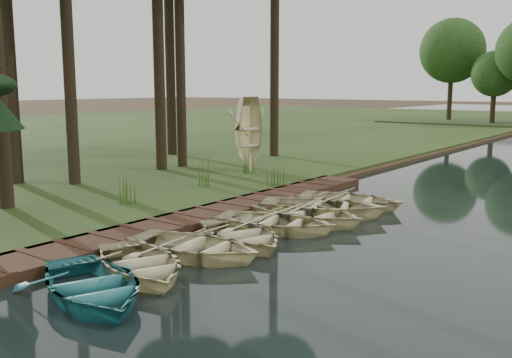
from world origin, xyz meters
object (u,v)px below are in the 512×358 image
Objects in this scene: rowboat_0 at (91,281)px; stored_rowboat at (249,163)px; rowboat_2 at (194,243)px; rowboat_1 at (140,260)px; boardwalk at (214,214)px.

stored_rowboat is (-6.84, 13.59, 0.23)m from rowboat_0.
rowboat_0 is at bearing 177.43° from rowboat_2.
rowboat_1 is at bearing -145.66° from stored_rowboat.
rowboat_0 is (2.69, -6.53, 0.26)m from boardwalk.
rowboat_1 is 1.01× the size of stored_rowboat.
boardwalk is 4.86× the size of stored_rowboat.
rowboat_0 reaches higher than rowboat_2.
rowboat_0 is at bearing -147.16° from stored_rowboat.
rowboat_1 is 13.74m from stored_rowboat.
rowboat_2 is at bearing 22.90° from rowboat_1.
rowboat_2 is (-0.33, 3.14, -0.00)m from rowboat_0.
stored_rowboat is at bearing 51.86° from rowboat_1.
boardwalk is 4.14m from rowboat_2.
rowboat_0 is 1.01× the size of rowboat_2.
rowboat_2 is 1.05× the size of stored_rowboat.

